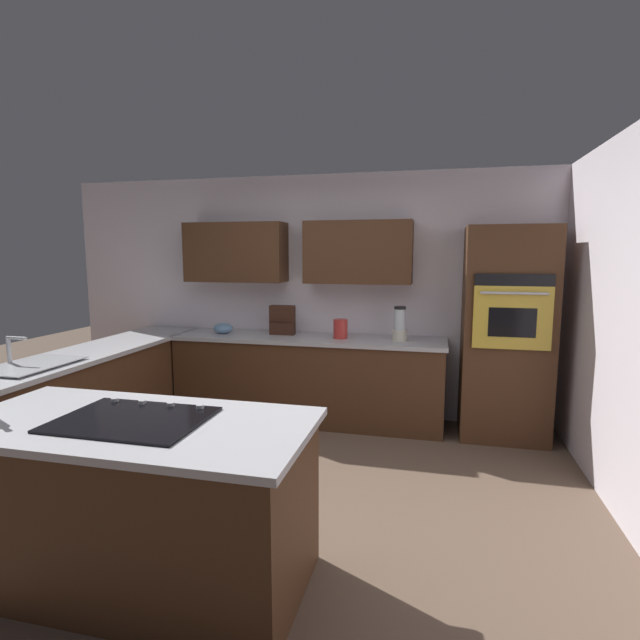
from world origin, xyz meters
TOP-DOWN VIEW (x-y plane):
  - ground_plane at (0.00, 0.00)m, footprint 14.00×14.00m
  - wall_back at (0.06, -2.05)m, footprint 6.00×0.44m
  - lower_cabinets_back at (0.10, -1.72)m, footprint 2.80×0.60m
  - countertop_back at (0.10, -1.72)m, footprint 2.84×0.64m
  - lower_cabinets_side at (1.82, -0.55)m, footprint 0.60×2.90m
  - countertop_side at (1.82, -0.55)m, footprint 0.64×2.94m
  - island_base at (0.33, 0.96)m, footprint 1.81×0.82m
  - island_top at (0.33, 0.96)m, footprint 1.89×0.90m
  - wall_oven at (-1.85, -1.72)m, footprint 0.80×0.66m
  - sink_unit at (1.83, 0.07)m, footprint 0.46×0.70m
  - cooktop at (0.33, 0.95)m, footprint 0.76×0.56m
  - blender at (-0.85, -1.72)m, footprint 0.15×0.15m
  - mixing_bowl at (1.05, -1.72)m, footprint 0.21×0.21m
  - spice_rack at (0.40, -1.80)m, footprint 0.27×0.11m
  - kettle at (-0.25, -1.72)m, footprint 0.15×0.15m

SIDE VIEW (x-z plane):
  - ground_plane at x=0.00m, z-range 0.00..0.00m
  - lower_cabinets_back at x=0.10m, z-range 0.00..0.86m
  - lower_cabinets_side at x=1.82m, z-range 0.00..0.86m
  - island_base at x=0.33m, z-range 0.00..0.86m
  - countertop_back at x=0.10m, z-range 0.86..0.90m
  - countertop_side at x=1.82m, z-range 0.86..0.90m
  - island_top at x=0.33m, z-range 0.86..0.90m
  - cooktop at x=0.33m, z-range 0.89..0.92m
  - sink_unit at x=1.83m, z-range 0.80..1.03m
  - mixing_bowl at x=1.05m, z-range 0.90..1.01m
  - kettle at x=-0.25m, z-range 0.90..1.10m
  - wall_oven at x=-1.85m, z-range 0.00..2.02m
  - blender at x=-0.85m, z-range 0.88..1.22m
  - spice_rack at x=0.40m, z-range 0.90..1.21m
  - wall_back at x=0.06m, z-range 0.11..2.71m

